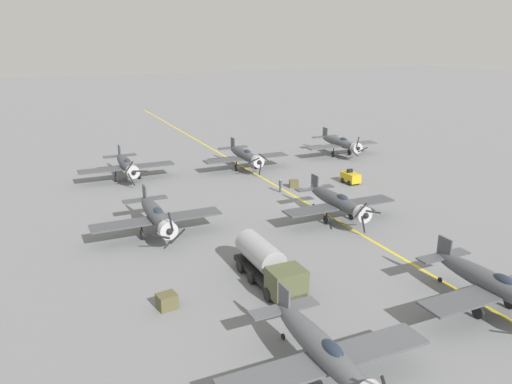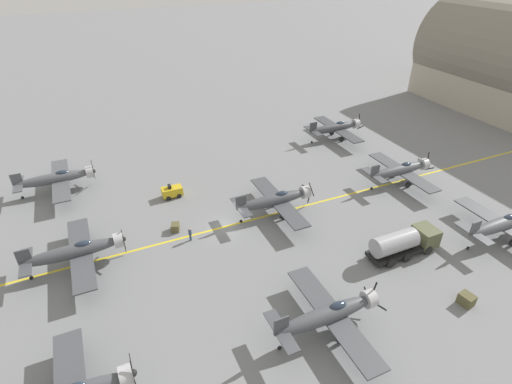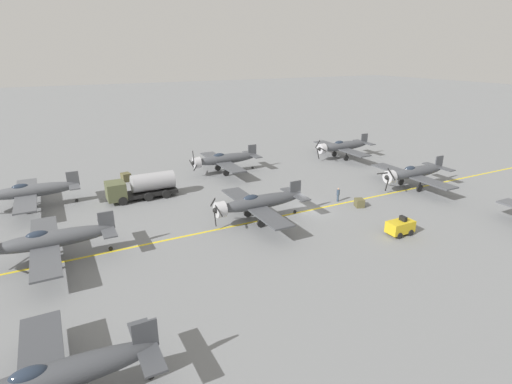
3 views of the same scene
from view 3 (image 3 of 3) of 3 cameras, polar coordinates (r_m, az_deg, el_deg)
The scene contains 14 objects.
ground_plane at distance 43.88m, azimuth 7.16°, elevation -2.70°, with size 400.00×400.00×0.00m, color slate.
taxiway_stripe at distance 43.88m, azimuth 7.16°, elevation -2.69°, with size 0.30×160.00×0.01m, color yellow.
airplane_near_center at distance 54.05m, azimuth 21.59°, elevation 2.58°, with size 12.00×9.98×3.65m.
airplane_far_right at distance 50.03m, azimuth -29.68°, elevation 0.07°, with size 12.00×9.98×3.71m.
airplane_far_center at distance 36.49m, azimuth -27.47°, elevation -6.15°, with size 12.00×9.98×3.80m.
airplane_mid_right at distance 56.84m, azimuth -4.61°, elevation 4.67°, with size 12.00×9.98×3.79m.
airplane_far_left at distance 22.60m, azimuth -27.46°, elevation -22.71°, with size 12.00×9.98×3.80m.
airplane_near_right at distance 66.23m, azimuth 12.25°, elevation 6.41°, with size 12.00×9.98×3.65m.
airplane_mid_center at distance 40.21m, azimuth 0.20°, elevation -1.56°, with size 12.00×9.98×3.65m.
fuel_tanker at distance 48.57m, azimuth -16.02°, elevation 0.77°, with size 2.68×8.00×2.98m.
tow_tractor at distance 40.18m, azimuth 19.90°, elevation -4.68°, with size 1.57×2.60×1.79m.
ground_crew_walking at distance 46.96m, azimuth 11.64°, elevation -0.30°, with size 0.35×0.35×1.63m.
supply_crate_by_tanker at distance 46.05m, azimuth 14.55°, elevation -1.51°, with size 1.08×0.90×0.90m, color brown.
supply_crate_mid_lane at distance 56.24m, azimuth -18.09°, elevation 2.04°, with size 1.29×1.08×1.08m, color brown.
Camera 3 is at (-33.25, 23.49, 16.38)m, focal length 28.00 mm.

